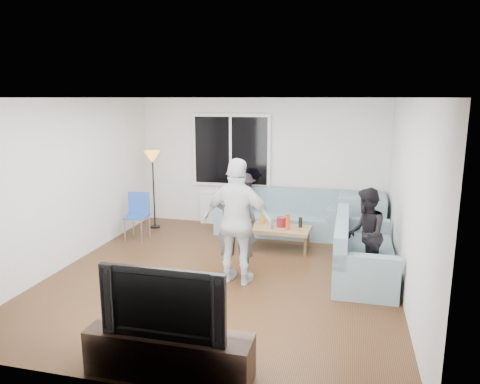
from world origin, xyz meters
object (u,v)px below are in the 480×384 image
(spectator_back, at_px, (245,202))
(spectator_right, at_px, (365,235))
(sofa_back_section, at_px, (276,212))
(player_left, at_px, (236,221))
(player_right, at_px, (238,222))
(floor_lamp, at_px, (154,190))
(coffee_table, at_px, (278,238))
(television, at_px, (167,299))
(side_chair, at_px, (137,217))
(tv_console, at_px, (169,354))
(sofa_right_section, at_px, (364,247))

(spectator_back, bearing_deg, spectator_right, -45.39)
(sofa_back_section, xyz_separation_m, player_left, (-0.24, -2.22, 0.41))
(player_right, bearing_deg, floor_lamp, -36.04)
(player_left, bearing_deg, spectator_right, 178.92)
(coffee_table, bearing_deg, television, -96.42)
(player_right, bearing_deg, side_chair, -24.50)
(spectator_right, xyz_separation_m, spectator_back, (-2.24, 1.97, -0.10))
(floor_lamp, bearing_deg, side_chair, -90.00)
(tv_console, bearing_deg, player_left, 89.96)
(player_left, distance_m, tv_console, 2.62)
(sofa_right_section, relative_size, player_right, 1.11)
(floor_lamp, bearing_deg, coffee_table, -15.50)
(side_chair, height_order, television, television)
(side_chair, xyz_separation_m, television, (2.22, -3.79, 0.35))
(floor_lamp, distance_m, player_left, 3.00)
(floor_lamp, height_order, spectator_right, floor_lamp)
(player_left, xyz_separation_m, spectator_back, (-0.39, 2.25, -0.25))
(sofa_right_section, height_order, tv_console, sofa_right_section)
(sofa_back_section, distance_m, tv_console, 4.78)
(coffee_table, xyz_separation_m, spectator_right, (1.42, -0.99, 0.48))
(sofa_right_section, bearing_deg, tv_console, 148.46)
(television, bearing_deg, spectator_right, 56.88)
(sofa_back_section, bearing_deg, television, -92.96)
(player_right, height_order, spectator_right, player_right)
(sofa_back_section, distance_m, side_chair, 2.66)
(coffee_table, relative_size, side_chair, 1.28)
(sofa_back_section, height_order, side_chair, side_chair)
(side_chair, distance_m, tv_console, 4.39)
(sofa_right_section, distance_m, player_left, 1.95)
(sofa_back_section, height_order, television, television)
(floor_lamp, height_order, player_left, player_left)
(floor_lamp, xyz_separation_m, spectator_back, (1.83, 0.24, -0.20))
(sofa_right_section, xyz_separation_m, coffee_table, (-1.42, 0.82, -0.22))
(sofa_back_section, bearing_deg, sofa_right_section, -47.66)
(sofa_right_section, height_order, spectator_right, spectator_right)
(spectator_right, bearing_deg, tv_console, -33.57)
(sofa_right_section, xyz_separation_m, tv_console, (-1.85, -3.01, -0.20))
(player_right, height_order, tv_console, player_right)
(sofa_back_section, relative_size, floor_lamp, 1.47)
(coffee_table, height_order, player_left, player_left)
(side_chair, relative_size, television, 0.72)
(player_left, relative_size, player_right, 0.92)
(coffee_table, height_order, player_right, player_right)
(spectator_back, distance_m, tv_console, 4.83)
(player_right, bearing_deg, spectator_right, -153.92)
(player_left, xyz_separation_m, spectator_right, (1.85, 0.29, -0.15))
(floor_lamp, distance_m, spectator_back, 1.86)
(floor_lamp, distance_m, television, 5.08)
(side_chair, bearing_deg, player_left, -39.15)
(sofa_back_section, height_order, coffee_table, sofa_back_section)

